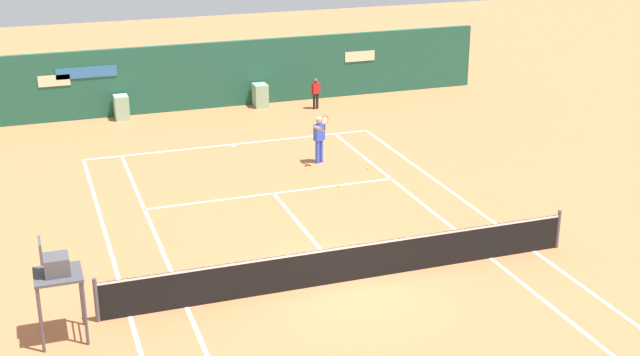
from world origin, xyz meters
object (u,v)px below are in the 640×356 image
Objects in this scene: umpire_chair at (57,273)px; ball_kid_centre_post at (316,91)px; player_on_baseline at (320,136)px; tennis_ball_mid_court at (338,186)px; tennis_ball_near_service_line at (368,168)px.

umpire_chair is 19.44m from ball_kid_centre_post.
player_on_baseline reaches higher than tennis_ball_mid_court.
umpire_chair is at bearing 45.08° from ball_kid_centre_post.
umpire_chair reaches higher than tennis_ball_mid_court.
ball_kid_centre_post is 19.06× the size of tennis_ball_mid_court.
tennis_ball_near_service_line is (1.33, -1.13, -0.94)m from player_on_baseline.
ball_kid_centre_post is at bearing -129.75° from player_on_baseline.
player_on_baseline is at bearing 85.05° from tennis_ball_mid_court.
umpire_chair is 13.27m from tennis_ball_near_service_line.
tennis_ball_near_service_line is (10.43, 8.05, -1.54)m from umpire_chair.
umpire_chair is at bearing -142.34° from tennis_ball_near_service_line.
tennis_ball_mid_court is at bearing -140.59° from tennis_ball_near_service_line.
tennis_ball_near_service_line and tennis_ball_mid_court have the same top height.
umpire_chair is 11.29m from tennis_ball_mid_court.
umpire_chair reaches higher than player_on_baseline.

